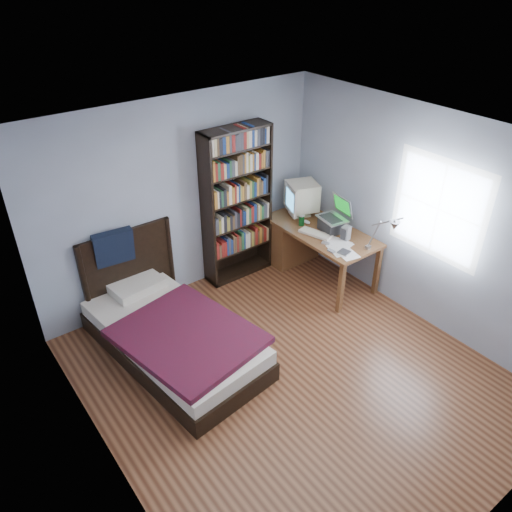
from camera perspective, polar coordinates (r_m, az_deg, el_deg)
name	(u,v)px	position (r m, az deg, el deg)	size (l,w,h in m)	color
room	(298,277)	(4.63, 4.86, -2.38)	(4.20, 4.24, 2.50)	#4E2817
desk	(298,237)	(6.94, 4.86, 2.13)	(0.75, 1.55, 0.73)	brown
crt_monitor	(301,197)	(6.75, 5.16, 6.76)	(0.53, 0.49, 0.47)	beige
laptop	(333,222)	(6.47, 8.76, 3.87)	(0.40, 0.40, 0.44)	#2D2D30
desk_lamp	(390,228)	(5.70, 15.12, 3.15)	(0.23, 0.51, 0.60)	#99999E
keyboard	(316,234)	(6.39, 6.82, 2.57)	(0.17, 0.42, 0.03)	beige
speaker	(346,233)	(6.30, 10.25, 2.59)	(0.09, 0.09, 0.18)	gray
soda_can	(302,220)	(6.57, 5.23, 4.06)	(0.07, 0.07, 0.13)	#07350F
mouse	(307,222)	(6.65, 5.82, 3.90)	(0.06, 0.11, 0.04)	silver
phone_silver	(326,243)	(6.20, 7.97, 1.47)	(0.05, 0.10, 0.02)	silver
phone_grey	(331,251)	(6.05, 8.60, 0.58)	(0.05, 0.09, 0.02)	gray
external_drive	(344,253)	(6.04, 10.05, 0.39)	(0.12, 0.12, 0.03)	gray
bookshelf	(237,205)	(6.42, -2.18, 5.81)	(0.92, 0.30, 2.04)	black
bed	(170,331)	(5.62, -9.82, -8.49)	(1.40, 2.29, 1.16)	black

